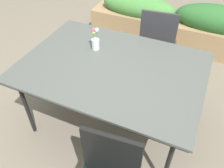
{
  "coord_description": "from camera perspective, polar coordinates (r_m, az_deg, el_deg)",
  "views": [
    {
      "loc": [
        0.61,
        -1.49,
        2.08
      ],
      "look_at": [
        -0.07,
        0.04,
        0.55
      ],
      "focal_mm": 37.46,
      "sensor_mm": 36.0,
      "label": 1
    }
  ],
  "objects": [
    {
      "name": "chair_far_side",
      "position": [
        2.92,
        10.98,
        9.64
      ],
      "size": [
        0.47,
        0.47,
        0.99
      ],
      "rotation": [
        0.0,
        0.0,
        0.11
      ],
      "color": "#383035",
      "rests_on": "ground"
    },
    {
      "name": "flower_vase",
      "position": [
        2.3,
        -4.05,
        10.25
      ],
      "size": [
        0.07,
        0.07,
        0.23
      ],
      "color": "silver",
      "rests_on": "dining_table"
    },
    {
      "name": "ground_plane",
      "position": [
        2.63,
        1.14,
        -9.86
      ],
      "size": [
        12.0,
        12.0,
        0.0
      ],
      "primitive_type": "plane",
      "color": "#756B5B"
    },
    {
      "name": "planter_box",
      "position": [
        3.85,
        15.01,
        14.08
      ],
      "size": [
        2.63,
        0.51,
        0.73
      ],
      "color": "#9E7F56",
      "rests_on": "ground"
    },
    {
      "name": "dining_table",
      "position": [
        2.14,
        0.0,
        3.65
      ],
      "size": [
        1.65,
        1.18,
        0.78
      ],
      "color": "#4C514C",
      "rests_on": "ground"
    }
  ]
}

